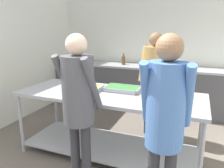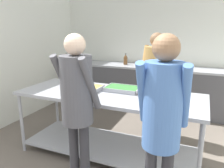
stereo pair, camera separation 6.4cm
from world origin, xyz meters
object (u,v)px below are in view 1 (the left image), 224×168
at_px(guest_serving_left, 78,97).
at_px(serving_tray_roast, 123,89).
at_px(plate_stack, 74,82).
at_px(sauce_pan, 156,95).
at_px(guest_serving_right, 165,113).
at_px(serving_tray_vegetables, 87,88).
at_px(cook_behind_counter, 154,74).
at_px(water_bottle, 124,60).

bearing_deg(guest_serving_left, serving_tray_roast, 78.59).
bearing_deg(guest_serving_left, plate_stack, 123.58).
relative_size(plate_stack, sauce_pan, 0.62).
xyz_separation_m(plate_stack, guest_serving_left, (0.63, -0.95, 0.13)).
relative_size(plate_stack, guest_serving_right, 0.16).
relative_size(plate_stack, guest_serving_left, 0.16).
relative_size(serving_tray_vegetables, guest_serving_left, 0.23).
distance_m(cook_behind_counter, water_bottle, 1.45).
bearing_deg(sauce_pan, plate_stack, 168.99).
height_order(serving_tray_vegetables, water_bottle, water_bottle).
bearing_deg(serving_tray_roast, sauce_pan, -18.65).
bearing_deg(guest_serving_left, water_bottle, 98.96).
xyz_separation_m(serving_tray_roast, sauce_pan, (0.48, -0.16, 0.02)).
height_order(plate_stack, sauce_pan, sauce_pan).
xyz_separation_m(plate_stack, sauce_pan, (1.29, -0.25, 0.02)).
relative_size(serving_tray_roast, guest_serving_left, 0.28).
height_order(serving_tray_roast, sauce_pan, sauce_pan).
bearing_deg(guest_serving_right, guest_serving_left, 170.05).
bearing_deg(water_bottle, cook_behind_counter, -52.05).
height_order(serving_tray_vegetables, serving_tray_roast, same).
bearing_deg(water_bottle, guest_serving_right, -65.16).
height_order(plate_stack, cook_behind_counter, cook_behind_counter).
relative_size(serving_tray_vegetables, sauce_pan, 0.88).
bearing_deg(guest_serving_right, serving_tray_vegetables, 143.21).
xyz_separation_m(serving_tray_vegetables, water_bottle, (-0.14, 1.94, 0.14)).
height_order(guest_serving_left, cook_behind_counter, guest_serving_left).
bearing_deg(plate_stack, guest_serving_left, -56.42).
bearing_deg(cook_behind_counter, serving_tray_vegetables, -133.48).
bearing_deg(guest_serving_left, serving_tray_vegetables, 111.37).
relative_size(plate_stack, serving_tray_vegetables, 0.70).
bearing_deg(plate_stack, serving_tray_vegetables, -34.23).
relative_size(serving_tray_roast, cook_behind_counter, 0.28).
bearing_deg(sauce_pan, guest_serving_left, -133.00).
bearing_deg(guest_serving_left, guest_serving_right, -9.95).
bearing_deg(guest_serving_right, plate_stack, 143.79).
distance_m(serving_tray_roast, cook_behind_counter, 0.72).
xyz_separation_m(plate_stack, water_bottle, (0.21, 1.70, 0.14)).
distance_m(plate_stack, sauce_pan, 1.31).
distance_m(plate_stack, serving_tray_roast, 0.81).
bearing_deg(serving_tray_vegetables, plate_stack, 145.77).
bearing_deg(guest_serving_right, cook_behind_counter, 103.73).
bearing_deg(cook_behind_counter, serving_tray_roast, -115.05).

